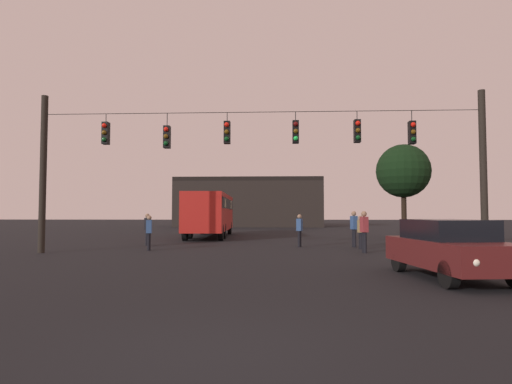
% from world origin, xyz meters
% --- Properties ---
extents(ground_plane, '(168.00, 168.00, 0.00)m').
position_xyz_m(ground_plane, '(0.00, 24.50, 0.00)').
color(ground_plane, black).
rests_on(ground_plane, ground).
extents(overhead_signal_span, '(18.78, 0.44, 6.77)m').
position_xyz_m(overhead_signal_span, '(0.02, 12.84, 4.02)').
color(overhead_signal_span, black).
rests_on(overhead_signal_span, ground).
extents(city_bus, '(2.97, 11.10, 3.00)m').
position_xyz_m(city_bus, '(-3.93, 25.46, 1.87)').
color(city_bus, '#B21E19').
rests_on(city_bus, ground).
extents(car_near_right, '(2.25, 4.47, 1.52)m').
position_xyz_m(car_near_right, '(5.23, 6.32, 0.80)').
color(car_near_right, '#511919').
rests_on(car_near_right, ground).
extents(pedestrian_crossing_left, '(0.25, 0.37, 1.58)m').
position_xyz_m(pedestrian_crossing_left, '(4.73, 15.40, 0.88)').
color(pedestrian_crossing_left, black).
rests_on(pedestrian_crossing_left, ground).
extents(pedestrian_crossing_center, '(0.33, 0.41, 1.79)m').
position_xyz_m(pedestrian_crossing_center, '(4.64, 16.59, 1.02)').
color(pedestrian_crossing_center, black).
rests_on(pedestrian_crossing_center, ground).
extents(pedestrian_crossing_right, '(0.25, 0.37, 1.67)m').
position_xyz_m(pedestrian_crossing_right, '(-6.01, 17.23, 0.94)').
color(pedestrian_crossing_right, black).
rests_on(pedestrian_crossing_right, ground).
extents(pedestrian_near_bus, '(0.31, 0.40, 1.59)m').
position_xyz_m(pedestrian_near_bus, '(-5.01, 14.23, 0.89)').
color(pedestrian_near_bus, black).
rests_on(pedestrian_near_bus, ground).
extents(pedestrian_trailing, '(0.32, 0.41, 1.78)m').
position_xyz_m(pedestrian_trailing, '(4.51, 13.49, 1.01)').
color(pedestrian_trailing, black).
rests_on(pedestrian_trailing, ground).
extents(pedestrian_far_side, '(0.34, 0.42, 1.63)m').
position_xyz_m(pedestrian_far_side, '(1.93, 16.58, 0.92)').
color(pedestrian_far_side, black).
rests_on(pedestrian_far_side, ground).
extents(corner_building, '(18.17, 8.02, 6.10)m').
position_xyz_m(corner_building, '(-2.66, 49.96, 3.05)').
color(corner_building, black).
rests_on(corner_building, ground).
extents(tree_left_silhouette, '(3.61, 3.61, 6.36)m').
position_xyz_m(tree_left_silhouette, '(9.39, 24.32, 4.53)').
color(tree_left_silhouette, black).
rests_on(tree_left_silhouette, ground).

